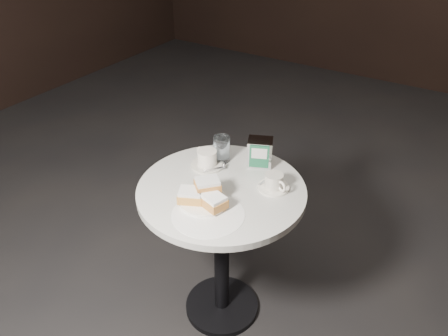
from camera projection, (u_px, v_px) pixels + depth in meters
ground at (222, 307)px, 2.20m from camera, size 7.00×7.00×0.00m
cafe_table at (222, 224)px, 1.91m from camera, size 0.70×0.70×0.74m
sugar_spill at (208, 214)px, 1.65m from camera, size 0.36×0.36×0.00m
beignet_plate at (204, 196)px, 1.69m from camera, size 0.22×0.21×0.09m
coffee_cup_left at (207, 159)px, 1.92m from camera, size 0.19×0.19×0.08m
coffee_cup_right at (274, 183)px, 1.78m from camera, size 0.17×0.17×0.07m
water_glass_left at (222, 149)px, 1.94m from camera, size 0.08×0.08×0.12m
water_glass_right at (258, 153)px, 1.93m from camera, size 0.07×0.07×0.10m
napkin_dispenser at (260, 152)px, 1.91m from camera, size 0.13×0.12×0.12m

